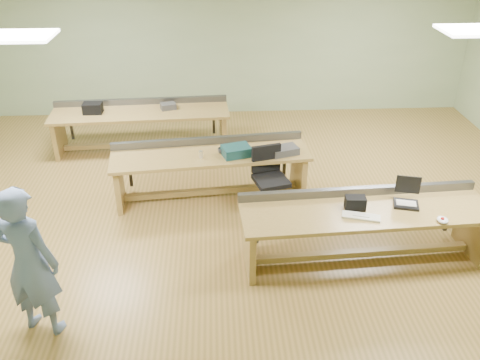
# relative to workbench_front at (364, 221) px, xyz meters

# --- Properties ---
(floor) EXTENTS (10.00, 10.00, 0.00)m
(floor) POSITION_rel_workbench_front_xyz_m (-1.47, 1.27, -0.56)
(floor) COLOR olive
(floor) RESTS_ON ground
(ceiling) EXTENTS (10.00, 10.00, 0.00)m
(ceiling) POSITION_rel_workbench_front_xyz_m (-1.47, 1.27, 2.44)
(ceiling) COLOR silver
(ceiling) RESTS_ON wall_back
(wall_back) EXTENTS (10.00, 0.04, 3.00)m
(wall_back) POSITION_rel_workbench_front_xyz_m (-1.47, 5.27, 0.94)
(wall_back) COLOR #96AA81
(wall_back) RESTS_ON floor
(wall_front) EXTENTS (10.00, 0.04, 3.00)m
(wall_front) POSITION_rel_workbench_front_xyz_m (-1.47, -2.73, 0.94)
(wall_front) COLOR #96AA81
(wall_front) RESTS_ON floor
(fluor_panels) EXTENTS (6.20, 3.50, 0.03)m
(fluor_panels) POSITION_rel_workbench_front_xyz_m (-1.47, 1.27, 2.41)
(fluor_panels) COLOR white
(fluor_panels) RESTS_ON ceiling
(workbench_front) EXTENTS (3.17, 1.00, 0.86)m
(workbench_front) POSITION_rel_workbench_front_xyz_m (0.00, 0.00, 0.00)
(workbench_front) COLOR #A58245
(workbench_front) RESTS_ON floor
(workbench_mid) EXTENTS (3.05, 1.09, 0.86)m
(workbench_mid) POSITION_rel_workbench_front_xyz_m (-1.93, 1.69, -0.00)
(workbench_mid) COLOR #A58245
(workbench_mid) RESTS_ON floor
(workbench_back) EXTENTS (3.23, 1.01, 0.86)m
(workbench_back) POSITION_rel_workbench_front_xyz_m (-3.19, 3.48, 0.00)
(workbench_back) COLOR #A58245
(workbench_back) RESTS_ON floor
(person) EXTENTS (0.74, 0.59, 1.76)m
(person) POSITION_rel_workbench_front_xyz_m (-3.77, -1.03, 0.32)
(person) COLOR slate
(person) RESTS_ON floor
(laptop_base) EXTENTS (0.35, 0.32, 0.03)m
(laptop_base) POSITION_rel_workbench_front_xyz_m (0.52, 0.05, 0.20)
(laptop_base) COLOR black
(laptop_base) RESTS_ON workbench_front
(laptop_screen) EXTENTS (0.29, 0.09, 0.24)m
(laptop_screen) POSITION_rel_workbench_front_xyz_m (0.55, 0.16, 0.42)
(laptop_screen) COLOR black
(laptop_screen) RESTS_ON laptop_base
(keyboard) EXTENTS (0.48, 0.27, 0.03)m
(keyboard) POSITION_rel_workbench_front_xyz_m (-0.11, -0.19, 0.20)
(keyboard) COLOR beige
(keyboard) RESTS_ON workbench_front
(trackball_mouse) EXTENTS (0.16, 0.18, 0.06)m
(trackball_mouse) POSITION_rel_workbench_front_xyz_m (0.83, -0.34, 0.22)
(trackball_mouse) COLOR white
(trackball_mouse) RESTS_ON workbench_front
(camera_bag) EXTENTS (0.26, 0.17, 0.17)m
(camera_bag) POSITION_rel_workbench_front_xyz_m (-0.14, 0.01, 0.27)
(camera_bag) COLOR black
(camera_bag) RESTS_ON workbench_front
(task_chair) EXTENTS (0.65, 0.65, 0.98)m
(task_chair) POSITION_rel_workbench_front_xyz_m (-1.06, 1.25, -0.20)
(task_chair) COLOR black
(task_chair) RESTS_ON floor
(parts_bin_teal) EXTENTS (0.48, 0.41, 0.14)m
(parts_bin_teal) POSITION_rel_workbench_front_xyz_m (-1.54, 1.58, 0.26)
(parts_bin_teal) COLOR #133A3F
(parts_bin_teal) RESTS_ON workbench_mid
(parts_bin_grey) EXTENTS (0.47, 0.37, 0.11)m
(parts_bin_grey) POSITION_rel_workbench_front_xyz_m (-0.82, 1.59, 0.24)
(parts_bin_grey) COLOR #38383A
(parts_bin_grey) RESTS_ON workbench_mid
(mug) EXTENTS (0.14, 0.14, 0.09)m
(mug) POSITION_rel_workbench_front_xyz_m (-1.76, 1.66, 0.23)
(mug) COLOR #38383A
(mug) RESTS_ON workbench_mid
(drinks_can) EXTENTS (0.06, 0.06, 0.11)m
(drinks_can) POSITION_rel_workbench_front_xyz_m (-2.06, 1.52, 0.24)
(drinks_can) COLOR silver
(drinks_can) RESTS_ON workbench_mid
(storage_box_back) EXTENTS (0.33, 0.24, 0.19)m
(storage_box_back) POSITION_rel_workbench_front_xyz_m (-4.01, 3.41, 0.28)
(storage_box_back) COLOR black
(storage_box_back) RESTS_ON workbench_back
(tray_back) EXTENTS (0.31, 0.27, 0.11)m
(tray_back) POSITION_rel_workbench_front_xyz_m (-2.69, 3.54, 0.24)
(tray_back) COLOR #38383A
(tray_back) RESTS_ON workbench_back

